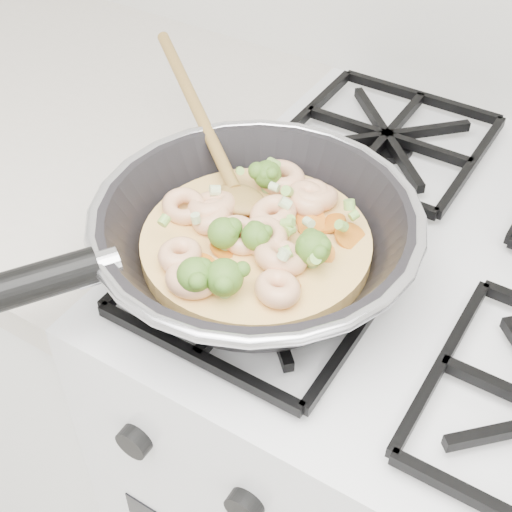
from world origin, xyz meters
The scene contains 3 objects.
stove centered at (0.00, 1.70, 0.46)m, with size 0.60×0.60×0.92m.
counter_left centered at (-0.80, 1.70, 0.45)m, with size 1.00×0.60×0.90m.
skillet centered at (-0.17, 1.56, 0.96)m, with size 0.43×0.50×0.09m.
Camera 1 is at (0.11, 1.12, 1.43)m, focal length 50.82 mm.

